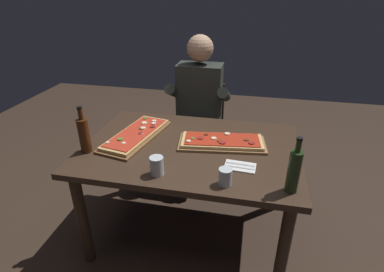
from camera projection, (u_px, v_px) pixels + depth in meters
ground_plane at (191, 230)px, 2.32m from camera, size 6.40×6.40×0.00m
dining_table at (190, 159)px, 2.03m from camera, size 1.40×0.96×0.74m
pizza_rectangular_front at (222, 142)px, 2.00m from camera, size 0.60×0.32×0.05m
pizza_rectangular_left at (136, 135)px, 2.09m from camera, size 0.36×0.64×0.05m
wine_bottle_dark at (84, 134)px, 1.87m from camera, size 0.07×0.07×0.31m
oil_bottle_amber at (294, 170)px, 1.51m from camera, size 0.06×0.06×0.31m
tumbler_near_camera at (225, 177)px, 1.59m from camera, size 0.07×0.07×0.10m
tumbler_far_side at (157, 166)px, 1.67m from camera, size 0.08×0.08×0.11m
napkin_cutlery_set at (240, 166)px, 1.76m from camera, size 0.19×0.12×0.01m
diner_chair at (201, 126)px, 2.86m from camera, size 0.44×0.44×0.87m
seated_diner at (199, 105)px, 2.64m from camera, size 0.53×0.41×1.33m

